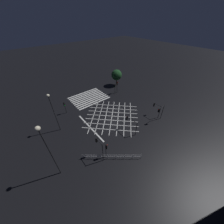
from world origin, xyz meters
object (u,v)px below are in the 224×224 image
object	(u,v)px
traffic_light_sw_cross	(117,85)
traffic_light_nw_cross	(156,107)
traffic_light_sw_main	(115,87)
street_lamp_east	(45,142)
traffic_light_nw_main	(160,111)
street_lamp_west	(52,106)
street_tree_near	(117,75)
traffic_light_median_north	(131,122)
traffic_light_ne_main	(106,148)
traffic_light_se_cross	(65,106)
traffic_light_ne_cross	(99,145)

from	to	relation	value
traffic_light_sw_cross	traffic_light_nw_cross	bearing A→B (deg)	-1.33
traffic_light_nw_cross	traffic_light_sw_cross	bearing A→B (deg)	-1.33
traffic_light_sw_main	street_lamp_east	xyz separation A→B (m)	(22.45, 13.45, 5.25)
traffic_light_nw_cross	traffic_light_sw_cross	size ratio (longest dim) A/B	0.90
traffic_light_nw_main	traffic_light_nw_cross	bearing A→B (deg)	-121.36
traffic_light_nw_cross	street_lamp_west	bearing A→B (deg)	63.43
traffic_light_nw_main	street_tree_near	xyz separation A→B (m)	(-4.65, -20.10, 0.71)
street_lamp_east	traffic_light_nw_cross	bearing A→B (deg)	178.19
traffic_light_nw_main	traffic_light_nw_cross	world-z (taller)	traffic_light_nw_main
street_tree_near	traffic_light_median_north	bearing A→B (deg)	56.67
traffic_light_sw_main	traffic_light_ne_main	distance (m)	21.81
traffic_light_sw_cross	street_lamp_west	distance (m)	20.82
street_tree_near	traffic_light_sw_main	bearing A→B (deg)	44.23
traffic_light_ne_main	traffic_light_sw_cross	bearing A→B (deg)	44.29
traffic_light_median_north	street_lamp_west	world-z (taller)	street_lamp_west
traffic_light_se_cross	street_lamp_west	size ratio (longest dim) A/B	0.37
traffic_light_median_north	street_lamp_west	distance (m)	15.36
traffic_light_ne_main	street_lamp_west	distance (m)	12.66
traffic_light_nw_main	traffic_light_sw_cross	bearing A→B (deg)	-94.81
street_lamp_west	traffic_light_sw_cross	bearing A→B (deg)	-167.62
traffic_light_sw_cross	street_lamp_east	distance (m)	27.56
traffic_light_nw_cross	street_lamp_west	distance (m)	22.36
traffic_light_ne_cross	traffic_light_nw_cross	bearing A→B (deg)	-86.97
traffic_light_nw_cross	street_lamp_west	xyz separation A→B (m)	(19.71, -9.86, 3.82)
traffic_light_median_north	street_lamp_west	xyz separation A→B (m)	(11.39, -9.59, 3.77)
traffic_light_sw_main	traffic_light_sw_cross	xyz separation A→B (m)	(-1.07, -0.07, 0.40)
traffic_light_median_north	street_lamp_east	xyz separation A→B (m)	(14.87, -0.47, 5.03)
traffic_light_ne_main	street_lamp_west	world-z (taller)	street_lamp_west
street_lamp_east	traffic_light_se_cross	bearing A→B (deg)	-116.72
street_lamp_east	street_lamp_west	size ratio (longest dim) A/B	1.16
street_tree_near	traffic_light_nw_main	bearing A→B (deg)	76.98
street_tree_near	traffic_light_sw_cross	bearing A→B (deg)	51.72
traffic_light_nw_main	street_tree_near	size ratio (longest dim) A/B	0.74
traffic_light_sw_main	traffic_light_nw_cross	distance (m)	14.20
traffic_light_median_north	traffic_light_ne_main	size ratio (longest dim) A/B	1.05
traffic_light_se_cross	traffic_light_sw_cross	bearing A→B (deg)	89.37
traffic_light_nw_cross	traffic_light_nw_main	bearing A→B (deg)	148.64
traffic_light_ne_cross	street_lamp_west	distance (m)	11.56
traffic_light_se_cross	street_lamp_east	xyz separation A→B (m)	(6.90, 13.70, 5.23)
traffic_light_median_north	street_tree_near	distance (m)	21.79
traffic_light_nw_main	street_lamp_east	xyz separation A→B (m)	(22.18, -2.39, 4.62)
traffic_light_se_cross	traffic_light_ne_main	size ratio (longest dim) A/B	1.00
traffic_light_nw_cross	street_lamp_east	distance (m)	23.75
traffic_light_ne_cross	traffic_light_ne_main	bearing A→B (deg)	-125.76
traffic_light_nw_cross	traffic_light_se_cross	xyz separation A→B (m)	(16.29, -14.43, -0.15)
traffic_light_ne_cross	street_lamp_east	xyz separation A→B (m)	(6.43, -1.62, 4.36)
traffic_light_se_cross	street_tree_near	bearing A→B (deg)	101.39
traffic_light_nw_main	traffic_light_se_cross	size ratio (longest dim) A/B	1.24
traffic_light_sw_cross	street_lamp_west	xyz separation A→B (m)	(20.04, 4.40, 3.58)
traffic_light_nw_cross	street_tree_near	size ratio (longest dim) A/B	0.63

